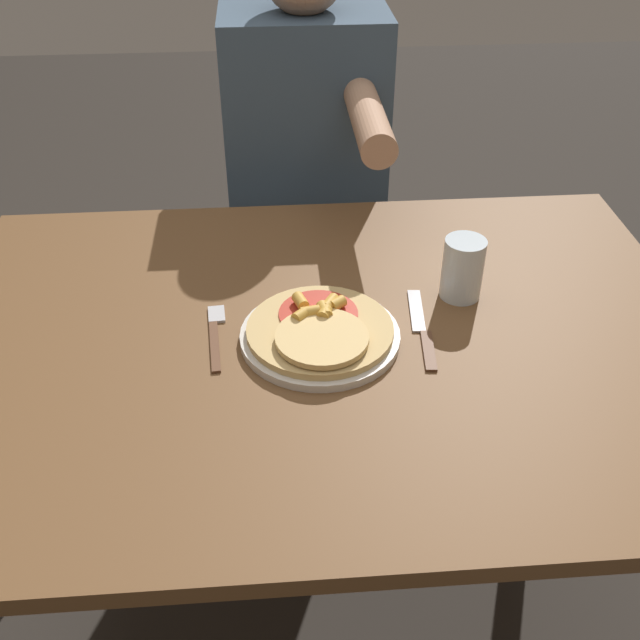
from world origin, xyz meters
TOP-DOWN VIEW (x-y plane):
  - ground_plane at (0.00, 0.00)m, footprint 8.00×8.00m
  - dining_table at (0.00, 0.00)m, footprint 1.28×0.92m
  - plate at (-0.01, -0.01)m, footprint 0.26×0.26m
  - pizza at (-0.01, -0.01)m, footprint 0.24×0.24m
  - fork at (-0.18, 0.02)m, footprint 0.03×0.18m
  - knife at (0.16, -0.00)m, footprint 0.03×0.22m
  - drinking_glass at (0.25, 0.10)m, footprint 0.07×0.07m
  - person_diner at (0.01, 0.69)m, footprint 0.37×0.52m

SIDE VIEW (x-z plane):
  - ground_plane at x=0.00m, z-range 0.00..0.00m
  - dining_table at x=0.00m, z-range 0.27..1.01m
  - person_diner at x=0.01m, z-range 0.10..1.34m
  - fork at x=-0.18m, z-range 0.74..0.74m
  - knife at x=0.16m, z-range 0.74..0.74m
  - plate at x=-0.01m, z-range 0.74..0.75m
  - pizza at x=-0.01m, z-range 0.74..0.78m
  - drinking_glass at x=0.25m, z-range 0.74..0.85m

